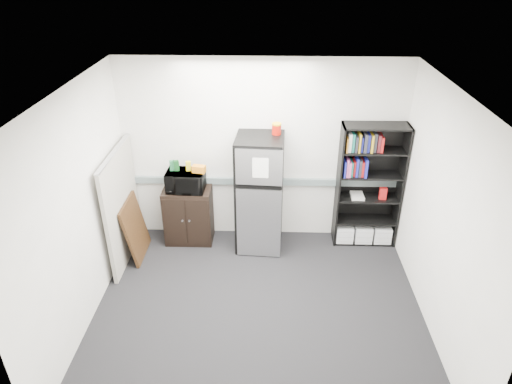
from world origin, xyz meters
TOP-DOWN VIEW (x-y plane):
  - floor at (0.00, 0.00)m, footprint 4.00×4.00m
  - wall_back at (0.00, 1.75)m, footprint 4.00×0.02m
  - wall_right at (2.00, 0.00)m, footprint 0.02×3.50m
  - wall_left at (-2.00, 0.00)m, footprint 0.02×3.50m
  - ceiling at (0.00, 0.00)m, footprint 4.00×3.50m
  - electrical_raceway at (0.00, 1.72)m, footprint 3.92×0.05m
  - wall_note at (-0.35, 1.74)m, footprint 0.14×0.00m
  - bookshelf at (1.53, 1.57)m, footprint 0.90×0.34m
  - cubicle_partition at (-1.90, 1.08)m, footprint 0.06×1.30m
  - cabinet at (-1.08, 1.50)m, footprint 0.69×0.46m
  - microwave at (-1.08, 1.48)m, footprint 0.54×0.38m
  - snack_box_a at (-1.26, 1.52)m, footprint 0.08×0.06m
  - snack_box_b at (-1.20, 1.52)m, footprint 0.08×0.07m
  - snack_box_c at (-1.03, 1.52)m, footprint 0.08×0.07m
  - snack_bag at (-0.88, 1.47)m, footprint 0.20×0.13m
  - refrigerator at (-0.03, 1.42)m, footprint 0.68×0.71m
  - coffee_can at (0.20, 1.55)m, footprint 0.13×0.13m
  - framed_poster at (-1.77, 1.10)m, footprint 0.19×0.68m

SIDE VIEW (x-z plane):
  - floor at x=0.00m, z-range 0.00..0.00m
  - cabinet at x=-1.08m, z-range 0.00..0.86m
  - framed_poster at x=-1.77m, z-range 0.00..0.87m
  - cubicle_partition at x=-1.90m, z-range 0.00..1.62m
  - refrigerator at x=-0.03m, z-range 0.00..1.71m
  - electrical_raceway at x=0.00m, z-range 0.85..0.95m
  - bookshelf at x=1.53m, z-range -0.01..1.84m
  - microwave at x=-1.08m, z-range 0.86..1.16m
  - snack_bag at x=-0.88m, z-range 1.16..1.26m
  - snack_box_c at x=-1.03m, z-range 1.16..1.30m
  - snack_box_a at x=-1.26m, z-range 1.16..1.31m
  - snack_box_b at x=-1.20m, z-range 1.16..1.31m
  - wall_back at x=0.00m, z-range 0.00..2.70m
  - wall_right at x=2.00m, z-range 0.00..2.70m
  - wall_left at x=-2.00m, z-range 0.00..2.70m
  - wall_note at x=-0.35m, z-range 1.50..1.60m
  - coffee_can at x=0.20m, z-range 1.71..1.88m
  - ceiling at x=0.00m, z-range 2.69..2.71m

